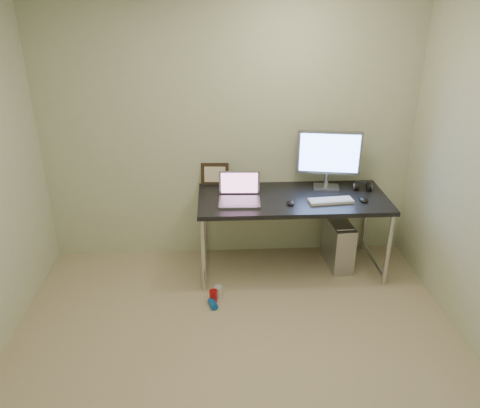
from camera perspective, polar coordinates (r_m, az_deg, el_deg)
name	(u,v)px	position (r m, az deg, el deg)	size (l,w,h in m)	color
floor	(239,374)	(3.49, -0.15, -20.07)	(3.50, 3.50, 0.00)	tan
wall_back	(229,133)	(4.41, -1.33, 8.64)	(3.50, 0.02, 2.50)	beige
desk	(292,204)	(4.30, 6.42, -0.04)	(1.72, 0.75, 0.75)	black
tower_computer	(338,244)	(4.63, 11.88, -4.75)	(0.23, 0.46, 0.49)	#B0B0B4
cable_a	(328,215)	(4.79, 10.64, -1.34)	(0.01, 0.01, 0.70)	black
cable_b	(337,218)	(4.80, 11.72, -1.62)	(0.01, 0.01, 0.72)	black
can_red	(213,297)	(4.10, -3.28, -11.20)	(0.07, 0.07, 0.12)	#B00E10
can_white	(218,292)	(4.15, -2.66, -10.71)	(0.07, 0.07, 0.12)	silver
can_blue	(213,304)	(4.07, -3.31, -12.05)	(0.06, 0.06, 0.11)	blue
laptop	(239,195)	(4.15, -0.08, 1.17)	(0.38, 0.31, 0.25)	#A0A0A8
monitor	(329,155)	(4.41, 10.76, 5.86)	(0.59, 0.21, 0.56)	#A0A0A8
keyboard	(331,201)	(4.22, 11.00, 0.39)	(0.39, 0.13, 0.02)	silver
mouse_right	(364,199)	(4.30, 14.85, 0.60)	(0.07, 0.12, 0.04)	black
mouse_left	(290,202)	(4.12, 6.17, 0.22)	(0.07, 0.11, 0.04)	black
headphones	(362,187)	(4.54, 14.69, 2.04)	(0.17, 0.10, 0.11)	black
picture_frame	(215,174)	(4.50, -3.09, 3.68)	(0.26, 0.03, 0.21)	black
webcam	(251,176)	(4.48, 1.30, 3.45)	(0.05, 0.04, 0.13)	silver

